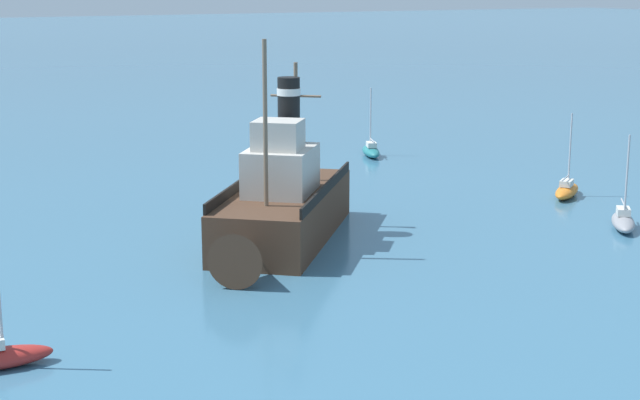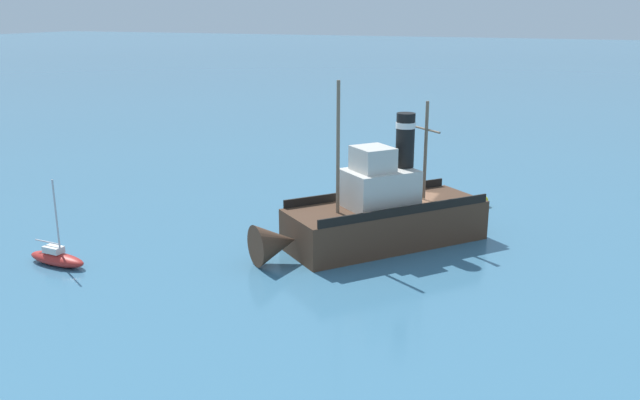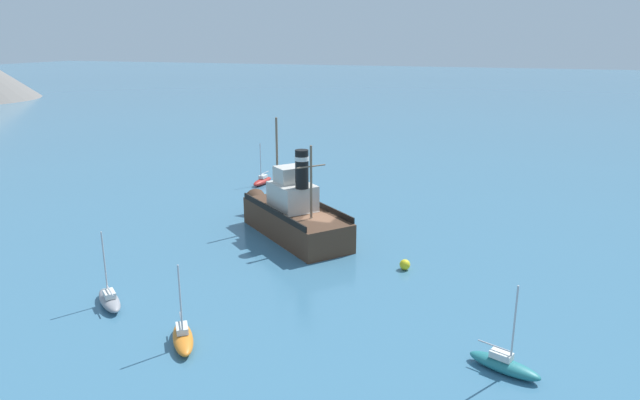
# 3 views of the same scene
# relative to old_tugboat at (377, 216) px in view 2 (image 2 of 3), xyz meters

# --- Properties ---
(ground_plane) EXTENTS (600.00, 600.00, 0.00)m
(ground_plane) POSITION_rel_old_tugboat_xyz_m (-1.43, -3.10, -1.83)
(ground_plane) COLOR teal
(old_tugboat) EXTENTS (11.78, 13.25, 9.90)m
(old_tugboat) POSITION_rel_old_tugboat_xyz_m (0.00, 0.00, 0.00)
(old_tugboat) COLOR #4C3323
(old_tugboat) RESTS_ON ground
(sailboat_red) EXTENTS (3.86, 1.33, 4.90)m
(sailboat_red) POSITION_rel_old_tugboat_xyz_m (15.20, 9.99, -1.40)
(sailboat_red) COLOR #B22823
(sailboat_red) RESTS_ON ground
(mooring_buoy) EXTENTS (0.79, 0.79, 0.79)m
(mooring_buoy) POSITION_rel_old_tugboat_xyz_m (-4.42, -10.79, -1.44)
(mooring_buoy) COLOR yellow
(mooring_buoy) RESTS_ON ground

